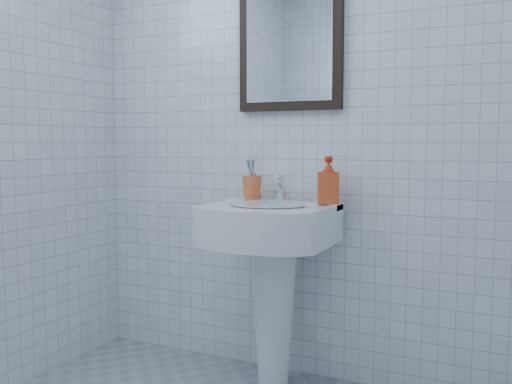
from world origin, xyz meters
The scene contains 6 objects.
wall_back centered at (0.00, 1.20, 1.25)m, with size 2.20×0.02×2.50m, color white.
washbasin centered at (-0.06, 0.99, 0.56)m, with size 0.54×0.40×0.84m.
faucet centered at (-0.06, 1.08, 0.88)m, with size 0.05×0.11×0.13m.
toothbrush_cup centered at (-0.21, 1.10, 0.88)m, with size 0.09×0.09×0.11m, color #ED6033, non-canonical shape.
soap_dispenser centered at (0.16, 1.10, 0.93)m, with size 0.09×0.09×0.20m, color red.
wall_mirror centered at (-0.06, 1.18, 1.55)m, with size 0.50×0.04×0.62m.
Camera 1 is at (0.96, -1.26, 1.10)m, focal length 40.00 mm.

